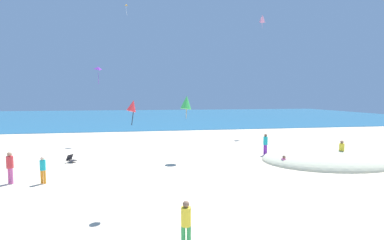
% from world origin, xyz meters
% --- Properties ---
extents(ground_plane, '(120.00, 120.00, 0.00)m').
position_xyz_m(ground_plane, '(0.00, 10.00, 0.00)').
color(ground_plane, beige).
extents(ocean_water, '(120.00, 60.00, 0.05)m').
position_xyz_m(ocean_water, '(0.00, 57.95, 0.03)').
color(ocean_water, '#236084').
rests_on(ocean_water, ground_plane).
extents(dune_mound, '(10.62, 7.44, 2.12)m').
position_xyz_m(dune_mound, '(10.92, 8.03, 0.00)').
color(dune_mound, beige).
rests_on(dune_mound, ground_plane).
extents(beach_chair_mid_beach, '(0.78, 0.76, 0.58)m').
position_xyz_m(beach_chair_mid_beach, '(-8.12, 10.60, 0.25)').
color(beach_chair_mid_beach, black).
rests_on(beach_chair_mid_beach, ground_plane).
extents(person_0, '(0.45, 0.45, 1.71)m').
position_xyz_m(person_0, '(10.63, 6.66, 0.99)').
color(person_0, green).
rests_on(person_0, ground_plane).
extents(person_1, '(0.47, 0.64, 0.72)m').
position_xyz_m(person_1, '(6.50, 7.01, 0.27)').
color(person_1, '#D8599E').
rests_on(person_1, ground_plane).
extents(person_2, '(0.40, 0.40, 1.57)m').
position_xyz_m(person_2, '(-1.71, -2.34, 0.91)').
color(person_2, green).
rests_on(person_2, ground_plane).
extents(person_3, '(0.45, 0.45, 1.75)m').
position_xyz_m(person_3, '(6.73, 10.48, 1.01)').
color(person_3, purple).
rests_on(person_3, ground_plane).
extents(person_4, '(0.49, 0.49, 1.75)m').
position_xyz_m(person_4, '(-10.11, 5.89, 1.01)').
color(person_4, '#D8599E').
rests_on(person_4, ground_plane).
extents(person_6, '(0.37, 0.37, 1.50)m').
position_xyz_m(person_6, '(-8.37, 5.61, 0.87)').
color(person_6, orange).
rests_on(person_6, ground_plane).
extents(kite_pink, '(0.99, 1.20, 1.70)m').
position_xyz_m(kite_pink, '(11.45, 22.40, 14.14)').
color(kite_pink, pink).
extents(kite_green, '(1.22, 1.19, 1.74)m').
position_xyz_m(kite_green, '(0.18, 9.79, 4.31)').
color(kite_green, green).
extents(kite_purple, '(0.85, 0.84, 1.78)m').
position_xyz_m(kite_purple, '(-7.22, 18.75, 7.52)').
color(kite_purple, purple).
extents(kite_orange, '(0.43, 0.46, 1.33)m').
position_xyz_m(kite_orange, '(-4.76, 26.01, 15.94)').
color(kite_orange, orange).
extents(kite_red, '(0.61, 0.56, 1.09)m').
position_xyz_m(kite_red, '(-3.39, 1.33, 4.36)').
color(kite_red, red).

